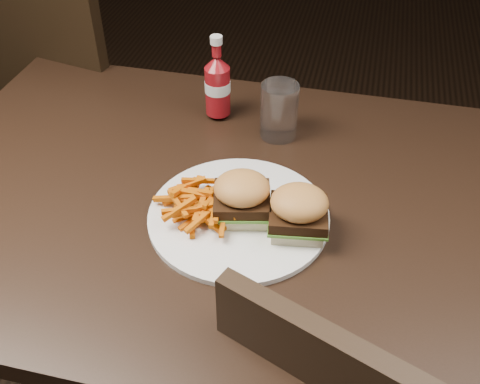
% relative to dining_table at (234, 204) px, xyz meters
% --- Properties ---
extents(dining_table, '(1.20, 0.80, 0.04)m').
position_rel_dining_table_xyz_m(dining_table, '(0.00, 0.00, 0.00)').
color(dining_table, black).
rests_on(dining_table, ground).
extents(chair_far, '(0.56, 0.56, 0.05)m').
position_rel_dining_table_xyz_m(chair_far, '(-0.59, 0.63, -0.30)').
color(chair_far, black).
rests_on(chair_far, ground).
extents(plate, '(0.31, 0.31, 0.01)m').
position_rel_dining_table_xyz_m(plate, '(0.02, -0.06, 0.03)').
color(plate, white).
rests_on(plate, dining_table).
extents(sandwich_half_a, '(0.10, 0.09, 0.02)m').
position_rel_dining_table_xyz_m(sandwich_half_a, '(0.03, -0.06, 0.04)').
color(sandwich_half_a, '#FBF5C3').
rests_on(sandwich_half_a, plate).
extents(sandwich_half_b, '(0.09, 0.09, 0.02)m').
position_rel_dining_table_xyz_m(sandwich_half_b, '(0.12, -0.07, 0.04)').
color(sandwich_half_b, beige).
rests_on(sandwich_half_b, plate).
extents(fries_pile, '(0.14, 0.14, 0.04)m').
position_rel_dining_table_xyz_m(fries_pile, '(-0.04, -0.07, 0.05)').
color(fries_pile, '#BE7608').
rests_on(fries_pile, plate).
extents(ketchup_bottle, '(0.06, 0.06, 0.10)m').
position_rel_dining_table_xyz_m(ketchup_bottle, '(-0.09, 0.24, 0.08)').
color(ketchup_bottle, maroon).
rests_on(ketchup_bottle, dining_table).
extents(tumbler, '(0.08, 0.08, 0.12)m').
position_rel_dining_table_xyz_m(tumbler, '(0.04, 0.20, 0.08)').
color(tumbler, white).
rests_on(tumbler, dining_table).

